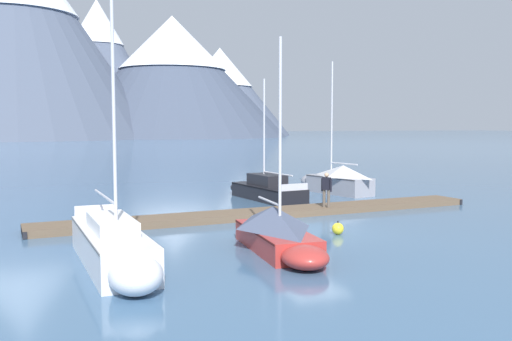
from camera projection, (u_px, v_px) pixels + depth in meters
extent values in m
plane|color=#426689|center=(313.00, 231.00, 22.52)|extent=(700.00, 700.00, 0.00)
cone|color=#4C566B|center=(15.00, 33.00, 181.44)|extent=(92.31, 92.31, 68.56)
cone|color=#4C566B|center=(98.00, 68.00, 216.11)|extent=(58.29, 58.29, 52.83)
cone|color=white|center=(97.00, 22.00, 214.68)|extent=(20.38, 20.38, 17.59)
cone|color=#424C60|center=(173.00, 77.00, 205.54)|extent=(84.29, 84.29, 44.37)
cone|color=white|center=(172.00, 43.00, 204.53)|extent=(39.51, 39.51, 19.80)
cone|color=#4C566B|center=(220.00, 92.00, 241.16)|extent=(60.75, 60.75, 37.59)
cone|color=white|center=(220.00, 67.00, 240.31)|extent=(28.36, 28.36, 16.71)
cube|color=brown|center=(272.00, 213.00, 26.18)|extent=(21.89, 2.70, 0.30)
cylinder|color=#38383D|center=(281.00, 216.00, 25.43)|extent=(20.95, 0.97, 0.24)
cylinder|color=#38383D|center=(265.00, 211.00, 26.93)|extent=(20.95, 0.97, 0.24)
cube|color=black|center=(24.00, 231.00, 21.64)|extent=(0.23, 2.02, 0.27)
cube|color=black|center=(448.00, 200.00, 30.71)|extent=(0.23, 2.02, 0.27)
cube|color=white|center=(111.00, 247.00, 17.02)|extent=(1.77, 6.43, 1.07)
ellipsoid|color=white|center=(136.00, 275.00, 13.87)|extent=(1.41, 1.62, 1.01)
cube|color=slate|center=(111.00, 231.00, 16.98)|extent=(1.81, 6.30, 0.06)
cylinder|color=silver|center=(114.00, 103.00, 15.86)|extent=(0.10, 0.10, 7.65)
cylinder|color=silver|center=(105.00, 197.00, 17.85)|extent=(0.18, 3.87, 0.08)
cube|color=white|center=(112.00, 224.00, 16.81)|extent=(1.20, 2.90, 0.43)
cube|color=silver|center=(96.00, 210.00, 19.79)|extent=(1.45, 0.14, 0.36)
cube|color=#B2332D|center=(276.00, 240.00, 18.94)|extent=(2.13, 4.78, 0.73)
ellipsoid|color=#B2332D|center=(305.00, 257.00, 16.44)|extent=(1.57, 1.84, 0.69)
cube|color=#501614|center=(276.00, 230.00, 18.91)|extent=(2.16, 4.70, 0.06)
cylinder|color=silver|center=(280.00, 135.00, 18.31)|extent=(0.10, 0.10, 6.41)
cylinder|color=silver|center=(269.00, 201.00, 19.62)|extent=(0.32, 2.33, 0.08)
pyramid|color=#4C5670|center=(273.00, 217.00, 19.21)|extent=(2.28, 3.89, 0.74)
cube|color=black|center=(268.00, 193.00, 31.85)|extent=(2.45, 5.78, 0.81)
ellipsoid|color=black|center=(243.00, 187.00, 34.57)|extent=(1.77, 1.83, 0.77)
cube|color=black|center=(268.00, 186.00, 31.82)|extent=(2.47, 5.67, 0.06)
cylinder|color=silver|center=(264.00, 132.00, 31.99)|extent=(0.10, 0.10, 6.11)
cylinder|color=silver|center=(278.00, 174.00, 30.84)|extent=(0.39, 3.05, 0.08)
cube|color=black|center=(267.00, 180.00, 31.92)|extent=(1.57, 2.65, 0.64)
cube|color=silver|center=(294.00, 187.00, 29.42)|extent=(1.70, 0.27, 0.36)
cube|color=#93939E|center=(339.00, 185.00, 34.68)|extent=(2.50, 4.75, 1.09)
ellipsoid|color=#93939E|center=(313.00, 182.00, 36.82)|extent=(1.74, 2.07, 1.03)
cube|color=#424247|center=(339.00, 177.00, 34.64)|extent=(2.52, 4.67, 0.06)
cylinder|color=silver|center=(332.00, 119.00, 34.99)|extent=(0.10, 0.10, 7.16)
cylinder|color=silver|center=(344.00, 164.00, 34.24)|extent=(0.52, 2.32, 0.08)
pyramid|color=silver|center=(343.00, 171.00, 34.33)|extent=(2.57, 3.91, 0.71)
cylinder|color=brown|center=(324.00, 198.00, 26.92)|extent=(0.14, 0.14, 0.86)
cylinder|color=brown|center=(329.00, 199.00, 26.75)|extent=(0.14, 0.14, 0.86)
cube|color=black|center=(326.00, 184.00, 26.77)|extent=(0.37, 0.44, 0.60)
sphere|color=tan|center=(327.00, 175.00, 26.74)|extent=(0.22, 0.22, 0.22)
cylinder|color=black|center=(322.00, 185.00, 26.94)|extent=(0.09, 0.09, 0.62)
cylinder|color=black|center=(331.00, 185.00, 26.62)|extent=(0.09, 0.09, 0.62)
sphere|color=yellow|center=(338.00, 229.00, 21.72)|extent=(0.46, 0.46, 0.46)
cylinder|color=#262628|center=(338.00, 222.00, 21.70)|extent=(0.06, 0.06, 0.08)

